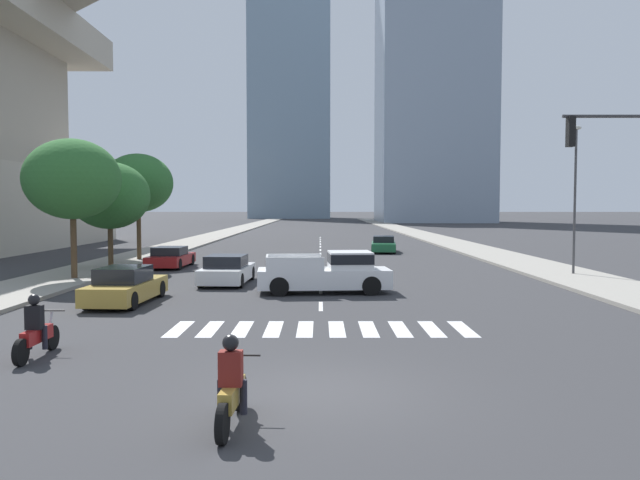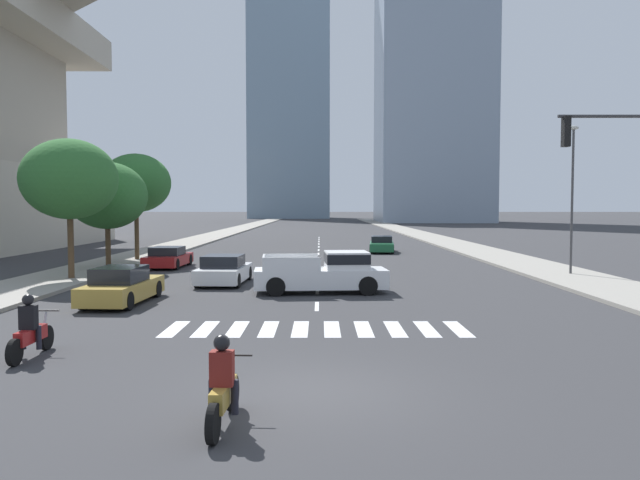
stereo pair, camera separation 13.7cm
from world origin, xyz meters
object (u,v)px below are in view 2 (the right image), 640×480
object	(u,v)px
street_lamp_east	(575,188)
motorcycle_trailing	(226,390)
sedan_gold_2	(124,286)
street_tree_third	(139,183)
street_tree_second	(110,196)
street_tree_nearest	(72,179)
sedan_green_0	(384,245)
motorcycle_lead	(34,332)
pickup_truck	(329,273)
sedan_red_1	(171,258)
sedan_white_3	(227,270)

from	to	relation	value
street_lamp_east	motorcycle_trailing	bearing A→B (deg)	-123.78
sedan_gold_2	street_tree_third	bearing A→B (deg)	17.77
motorcycle_trailing	street_tree_second	bearing A→B (deg)	25.69
motorcycle_trailing	sedan_gold_2	bearing A→B (deg)	27.25
street_lamp_east	street_tree_nearest	bearing A→B (deg)	-175.42
sedan_green_0	street_lamp_east	distance (m)	18.55
motorcycle_lead	sedan_gold_2	xyz separation A→B (m)	(-0.47, 7.98, 0.03)
motorcycle_trailing	pickup_truck	distance (m)	15.30
sedan_red_1	street_tree_third	size ratio (longest dim) A/B	0.65
sedan_red_1	sedan_gold_2	bearing A→B (deg)	-171.24
motorcycle_trailing	sedan_red_1	bearing A→B (deg)	18.64
street_tree_second	street_tree_third	bearing A→B (deg)	90.00
motorcycle_trailing	sedan_green_0	distance (m)	37.93
sedan_white_3	street_tree_third	size ratio (longest dim) A/B	0.67
sedan_white_3	street_tree_nearest	bearing A→B (deg)	85.12
sedan_red_1	street_tree_second	world-z (taller)	street_tree_second
motorcycle_trailing	street_tree_nearest	world-z (taller)	street_tree_nearest
motorcycle_trailing	sedan_gold_2	distance (m)	13.63
street_tree_nearest	street_tree_second	size ratio (longest dim) A/B	1.12
motorcycle_trailing	street_tree_nearest	distance (m)	22.00
motorcycle_trailing	street_lamp_east	world-z (taller)	street_lamp_east
motorcycle_trailing	sedan_red_1	world-z (taller)	motorcycle_trailing
pickup_truck	sedan_gold_2	bearing A→B (deg)	-163.50
street_lamp_east	pickup_truck	bearing A→B (deg)	-154.55
street_tree_nearest	street_tree_second	distance (m)	5.09
pickup_truck	sedan_white_3	xyz separation A→B (m)	(-4.62, 2.89, -0.21)
street_tree_second	motorcycle_trailing	bearing A→B (deg)	-67.26
motorcycle_lead	street_tree_third	size ratio (longest dim) A/B	0.32
sedan_white_3	street_lamp_east	distance (m)	17.54
motorcycle_trailing	motorcycle_lead	bearing A→B (deg)	52.10
sedan_gold_2	street_tree_nearest	size ratio (longest dim) A/B	0.70
street_lamp_east	sedan_green_0	bearing A→B (deg)	115.46
motorcycle_lead	sedan_red_1	world-z (taller)	motorcycle_lead
motorcycle_trailing	sedan_white_3	xyz separation A→B (m)	(-2.81, 18.08, 0.02)
sedan_green_0	street_tree_third	distance (m)	18.73
pickup_truck	sedan_red_1	size ratio (longest dim) A/B	1.24
sedan_gold_2	street_tree_second	xyz separation A→B (m)	(-4.51, 11.71, 3.47)
motorcycle_trailing	street_tree_third	bearing A→B (deg)	21.90
pickup_truck	sedan_white_3	distance (m)	5.45
motorcycle_lead	sedan_white_3	bearing A→B (deg)	-9.34
sedan_gold_2	street_lamp_east	xyz separation A→B (m)	(19.67, 8.60, 3.80)
sedan_gold_2	motorcycle_trailing	bearing A→B (deg)	-152.76
motorcycle_trailing	pickup_truck	bearing A→B (deg)	-3.85
motorcycle_trailing	street_tree_nearest	bearing A→B (deg)	30.87
street_tree_second	sedan_gold_2	bearing A→B (deg)	-68.95
pickup_truck	sedan_white_3	bearing A→B (deg)	143.97
street_tree_second	sedan_green_0	bearing A→B (deg)	39.05
pickup_truck	sedan_red_1	distance (m)	13.71
sedan_red_1	street_tree_second	xyz separation A→B (m)	(-2.94, -1.42, 3.53)
pickup_truck	street_lamp_east	size ratio (longest dim) A/B	0.74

